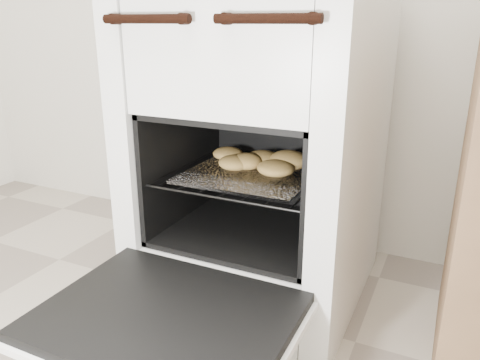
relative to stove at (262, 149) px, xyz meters
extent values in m
cube|color=white|center=(0.00, 0.01, 0.01)|extent=(0.58, 0.62, 0.89)
cylinder|color=black|center=(-0.13, -0.31, 0.34)|extent=(0.21, 0.02, 0.02)
cylinder|color=black|center=(0.13, -0.31, 0.34)|extent=(0.21, 0.02, 0.02)
cube|color=black|center=(0.00, -0.49, -0.23)|extent=(0.50, 0.38, 0.02)
cube|color=white|center=(0.00, -0.49, -0.25)|extent=(0.52, 0.40, 0.02)
cylinder|color=black|center=(-0.21, -0.06, -0.06)|extent=(0.01, 0.40, 0.01)
cylinder|color=black|center=(0.21, -0.06, -0.06)|extent=(0.01, 0.40, 0.01)
cylinder|color=black|center=(0.00, -0.26, -0.06)|extent=(0.41, 0.01, 0.01)
cylinder|color=black|center=(0.00, 0.13, -0.06)|extent=(0.41, 0.01, 0.01)
cylinder|color=black|center=(-0.17, -0.06, -0.06)|extent=(0.01, 0.38, 0.01)
cylinder|color=black|center=(-0.12, -0.06, -0.06)|extent=(0.01, 0.38, 0.01)
cylinder|color=black|center=(-0.06, -0.06, -0.06)|extent=(0.01, 0.38, 0.01)
cylinder|color=black|center=(0.00, -0.06, -0.06)|extent=(0.01, 0.38, 0.01)
cylinder|color=black|center=(0.06, -0.06, -0.06)|extent=(0.01, 0.38, 0.01)
cylinder|color=black|center=(0.12, -0.06, -0.06)|extent=(0.01, 0.38, 0.01)
cylinder|color=black|center=(0.17, -0.06, -0.06)|extent=(0.01, 0.38, 0.01)
cube|color=white|center=(0.00, -0.08, -0.05)|extent=(0.33, 0.29, 0.01)
ellipsoid|color=#B49048|center=(-0.02, -0.05, -0.03)|extent=(0.10, 0.10, 0.04)
ellipsoid|color=#B49048|center=(0.06, -0.07, -0.03)|extent=(0.10, 0.10, 0.04)
ellipsoid|color=#B49048|center=(-0.11, 0.01, -0.03)|extent=(0.09, 0.09, 0.04)
ellipsoid|color=#B49048|center=(0.07, -0.07, -0.03)|extent=(0.13, 0.13, 0.04)
ellipsoid|color=#B49048|center=(0.00, 0.00, -0.03)|extent=(0.10, 0.10, 0.04)
ellipsoid|color=#B49048|center=(0.08, 0.00, -0.02)|extent=(0.15, 0.15, 0.05)
ellipsoid|color=#B49048|center=(-0.05, -0.07, -0.03)|extent=(0.12, 0.12, 0.04)
camera|label=1|loc=(0.48, -1.15, 0.33)|focal=35.00mm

